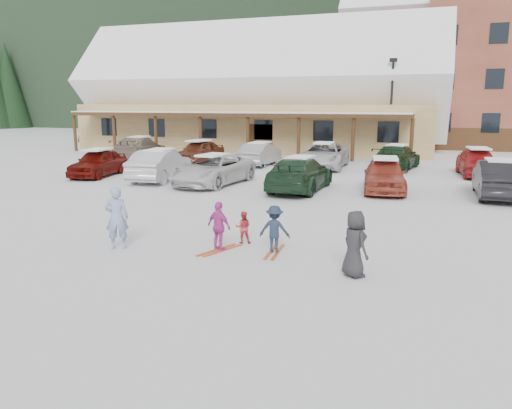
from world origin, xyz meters
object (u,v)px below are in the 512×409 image
(parked_car_2, at_px, (213,170))
(parked_car_5, at_px, (498,179))
(child_magenta, at_px, (219,226))
(parked_car_4, at_px, (385,175))
(parked_car_0, at_px, (98,163))
(parked_car_3, at_px, (300,174))
(parked_car_10, at_px, (324,156))
(bystander_dark, at_px, (355,244))
(toddler_red, at_px, (243,227))
(parked_car_1, at_px, (160,165))
(child_navy, at_px, (275,229))
(parked_car_11, at_px, (397,157))
(parked_car_8, at_px, (199,152))
(parked_car_7, at_px, (140,148))
(day_lodge, at_px, (257,100))
(adult_skier, at_px, (117,218))
(lamp_post, at_px, (391,103))
(parked_car_9, at_px, (260,154))
(parked_car_12, at_px, (477,162))

(parked_car_2, relative_size, parked_car_5, 1.09)
(child_magenta, distance_m, parked_car_4, 10.84)
(parked_car_0, xyz_separation_m, parked_car_3, (10.89, -0.72, 0.03))
(parked_car_0, relative_size, parked_car_10, 0.77)
(parked_car_3, bearing_deg, bystander_dark, 112.21)
(toddler_red, bearing_deg, parked_car_10, -104.29)
(bystander_dark, distance_m, parked_car_1, 15.38)
(child_navy, xyz_separation_m, child_magenta, (-1.38, -0.33, 0.04))
(parked_car_11, bearing_deg, toddler_red, 89.53)
(parked_car_2, distance_m, parked_car_8, 8.61)
(parked_car_2, bearing_deg, child_magenta, -58.60)
(child_navy, xyz_separation_m, parked_car_7, (-14.61, 17.04, 0.16))
(day_lodge, bearing_deg, adult_skier, -77.97)
(parked_car_0, bearing_deg, parked_car_11, 20.56)
(parked_car_0, distance_m, parked_car_7, 7.50)
(lamp_post, bearing_deg, parked_car_7, -157.23)
(parked_car_10, bearing_deg, parked_car_7, 176.42)
(parked_car_9, bearing_deg, parked_car_3, 120.31)
(parked_car_11, bearing_deg, parked_car_0, 37.68)
(toddler_red, distance_m, parked_car_11, 17.37)
(day_lodge, xyz_separation_m, parked_car_0, (-2.42, -18.11, -3.25))
(parked_car_2, bearing_deg, parked_car_11, 53.88)
(adult_skier, distance_m, child_magenta, 2.68)
(parked_car_5, relative_size, parked_car_11, 0.95)
(parked_car_5, xyz_separation_m, parked_car_12, (-0.29, 6.14, -0.02))
(lamp_post, bearing_deg, child_magenta, -95.49)
(parked_car_0, height_order, parked_car_5, parked_car_5)
(child_magenta, distance_m, parked_car_1, 12.44)
(parked_car_2, height_order, parked_car_5, parked_car_5)
(child_magenta, bearing_deg, parked_car_8, -41.89)
(adult_skier, bearing_deg, child_magenta, 166.76)
(child_magenta, xyz_separation_m, parked_car_2, (-4.49, 9.66, 0.05))
(day_lodge, bearing_deg, child_magenta, -72.78)
(parked_car_9, bearing_deg, adult_skier, 97.41)
(parked_car_3, height_order, parked_car_10, parked_car_10)
(adult_skier, bearing_deg, parked_car_9, -110.74)
(parked_car_8, bearing_deg, parked_car_4, -21.28)
(day_lodge, bearing_deg, bystander_dark, -67.06)
(parked_car_7, bearing_deg, parked_car_9, 169.78)
(parked_car_5, relative_size, parked_car_10, 0.86)
(lamp_post, distance_m, child_navy, 23.78)
(adult_skier, xyz_separation_m, parked_car_9, (-2.15, 17.89, -0.13))
(parked_car_8, relative_size, parked_car_10, 0.78)
(parked_car_7, bearing_deg, parked_car_11, 172.95)
(parked_car_7, bearing_deg, day_lodge, -121.59)
(day_lodge, bearing_deg, toddler_red, -71.65)
(bystander_dark, distance_m, parked_car_3, 10.93)
(toddler_red, xyz_separation_m, child_navy, (1.05, -0.55, 0.17))
(parked_car_1, bearing_deg, day_lodge, -92.44)
(parked_car_3, xyz_separation_m, parked_car_12, (7.59, 7.18, 0.00))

